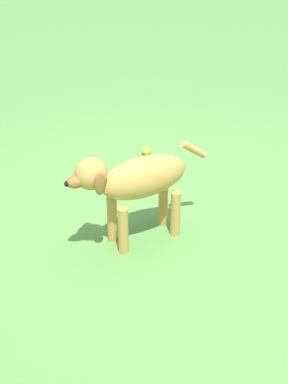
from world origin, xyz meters
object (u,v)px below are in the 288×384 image
object	(u,v)px
dog	(136,181)
tennis_ball_1	(122,187)
tennis_ball_0	(162,181)
tennis_ball_2	(147,151)

from	to	relation	value
dog	tennis_ball_1	world-z (taller)	dog
tennis_ball_0	tennis_ball_1	xyz separation A→B (m)	(-0.23, 0.14, 0.00)
tennis_ball_0	tennis_ball_2	xyz separation A→B (m)	(0.26, 0.38, 0.00)
tennis_ball_0	tennis_ball_1	size ratio (longest dim) A/B	1.00
dog	tennis_ball_0	world-z (taller)	dog
dog	tennis_ball_0	distance (m)	0.71
dog	tennis_ball_1	distance (m)	0.63
tennis_ball_1	tennis_ball_2	world-z (taller)	same
dog	tennis_ball_2	distance (m)	1.11
tennis_ball_0	tennis_ball_1	world-z (taller)	same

